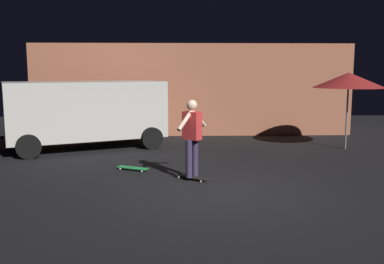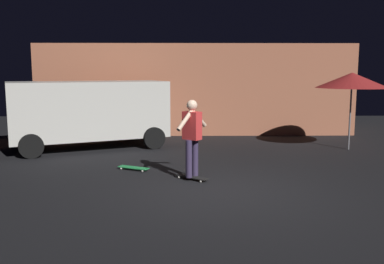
{
  "view_description": "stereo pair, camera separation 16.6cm",
  "coord_description": "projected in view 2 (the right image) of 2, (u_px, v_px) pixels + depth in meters",
  "views": [
    {
      "loc": [
        -0.82,
        -8.08,
        2.36
      ],
      "look_at": [
        -0.51,
        0.95,
        1.05
      ],
      "focal_mm": 39.8,
      "sensor_mm": 36.0,
      "label": 1
    },
    {
      "loc": [
        -0.65,
        -8.08,
        2.36
      ],
      "look_at": [
        -0.51,
        0.95,
        1.05
      ],
      "focal_mm": 39.8,
      "sensor_mm": 36.0,
      "label": 2
    }
  ],
  "objects": [
    {
      "name": "patio_umbrella",
      "position": [
        352.0,
        80.0,
        12.51
      ],
      "size": [
        2.1,
        2.1,
        2.3
      ],
      "color": "slate",
      "rests_on": "ground_plane"
    },
    {
      "name": "skateboard_spare",
      "position": [
        134.0,
        168.0,
        10.16
      ],
      "size": [
        0.79,
        0.53,
        0.07
      ],
      "color": "green",
      "rests_on": "ground_plane"
    },
    {
      "name": "parked_van",
      "position": [
        88.0,
        110.0,
        12.96
      ],
      "size": [
        4.98,
        3.64,
        2.03
      ],
      "color": "silver",
      "rests_on": "ground_plane"
    },
    {
      "name": "ground_plane",
      "position": [
        219.0,
        192.0,
        8.35
      ],
      "size": [
        28.0,
        28.0,
        0.0
      ],
      "primitive_type": "plane",
      "color": "black"
    },
    {
      "name": "low_building",
      "position": [
        195.0,
        88.0,
        16.99
      ],
      "size": [
        11.62,
        3.54,
        3.32
      ],
      "color": "#B76B4C",
      "rests_on": "ground_plane"
    },
    {
      "name": "skateboard_ridden",
      "position": [
        192.0,
        177.0,
        9.27
      ],
      "size": [
        0.74,
        0.64,
        0.07
      ],
      "color": "black",
      "rests_on": "ground_plane"
    },
    {
      "name": "skater",
      "position": [
        192.0,
        133.0,
        9.13
      ],
      "size": [
        0.68,
        0.82,
        1.67
      ],
      "color": "#382D4C",
      "rests_on": "skateboard_ridden"
    }
  ]
}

